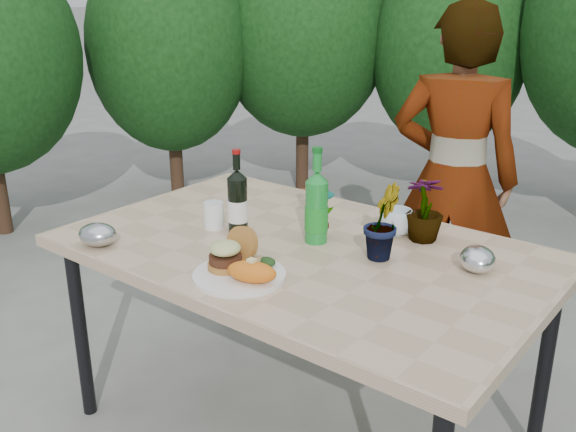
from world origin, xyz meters
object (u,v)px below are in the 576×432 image
Objects in this scene: dinner_plate at (239,275)px; wine_bottle at (238,202)px; person at (454,179)px; patio_table at (303,262)px.

wine_bottle is at bearing 132.69° from dinner_plate.
person reaches higher than dinner_plate.
person reaches higher than patio_table.
dinner_plate is (-0.00, -0.31, 0.06)m from patio_table.
wine_bottle is at bearing 52.70° from person.
patio_table is 5.36× the size of wine_bottle.
person is (0.09, 0.99, 0.07)m from patio_table.
dinner_plate is 0.40m from wine_bottle.
dinner_plate is 1.31m from person.
patio_table is at bearing 5.55° from wine_bottle.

